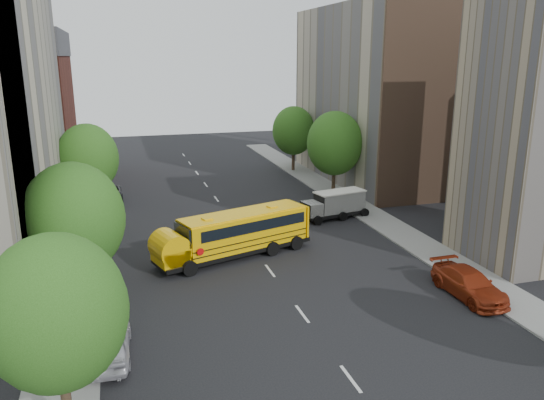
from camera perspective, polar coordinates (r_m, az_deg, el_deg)
name	(u,v)px	position (r m, az deg, el deg)	size (l,w,h in m)	color
ground	(261,259)	(35.22, -1.14, -6.41)	(120.00, 120.00, 0.00)	black
sidewalk_left	(81,250)	(38.91, -19.82, -5.12)	(3.00, 80.00, 0.12)	slate
sidewalk_right	(382,222)	(43.71, 11.78, -2.31)	(3.00, 80.00, 0.12)	slate
lane_markings	(230,217)	(44.41, -4.57, -1.82)	(0.15, 64.00, 0.01)	silver
building_left_redbrick	(20,122)	(60.67, -25.51, 7.62)	(10.00, 15.00, 13.00)	maroon
building_right_far	(375,95)	(58.19, 10.99, 11.03)	(10.00, 22.00, 18.00)	#B5A78C
building_right_sidewall	(433,104)	(48.70, 16.98, 9.88)	(10.10, 0.30, 18.00)	brown
street_tree_0	(56,313)	(19.61, -22.21, -11.17)	(4.80, 4.80, 7.41)	#38281C
street_tree_1	(74,219)	(28.83, -20.54, -1.95)	(5.12, 5.12, 7.90)	#38281C
street_tree_2	(88,158)	(46.37, -19.21, 4.24)	(4.99, 4.99, 7.71)	#38281C
street_tree_4	(335,143)	(50.26, 6.76, 6.07)	(5.25, 5.25, 8.10)	#38281C
street_tree_5	(294,131)	(61.40, 2.33, 7.46)	(4.86, 4.86, 7.51)	#38281C
school_bus	(233,233)	(35.14, -4.20, -3.53)	(11.06, 5.67, 3.06)	black
safari_truck	(335,204)	(43.98, 6.79, -0.44)	(5.53, 2.88, 2.25)	black
parked_car_0	(109,342)	(25.27, -17.13, -14.37)	(1.85, 4.60, 1.57)	silver
parked_car_1	(109,208)	(46.07, -17.09, -0.84)	(1.62, 4.66, 1.53)	silver
parked_car_2	(109,192)	(51.98, -17.08, 0.84)	(2.23, 4.84, 1.35)	black
parked_car_3	(469,284)	(31.75, 20.42, -8.44)	(2.11, 5.20, 1.51)	maroon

